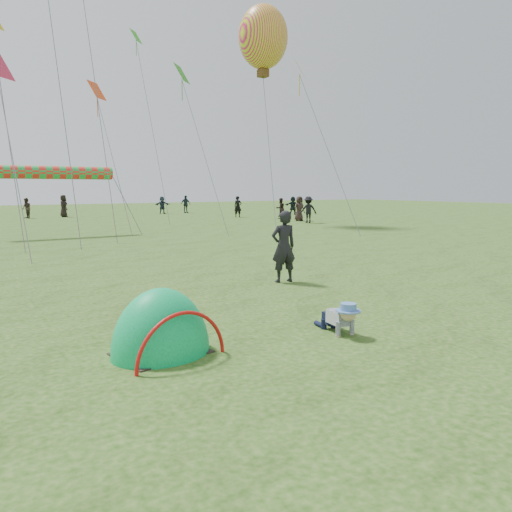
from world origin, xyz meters
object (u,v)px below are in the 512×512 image
crawling_toddler (341,317)px  balloon_kite (263,41)px  standing_adult (284,247)px  popup_tent (161,353)px

crawling_toddler → balloon_kite: 28.21m
standing_adult → balloon_kite: bearing=-113.8°
popup_tent → balloon_kite: (16.33, 21.27, 11.76)m
crawling_toddler → popup_tent: (-2.84, 0.70, -0.28)m
balloon_kite → standing_adult: bearing=-123.0°
balloon_kite → popup_tent: bearing=-127.5°
crawling_toddler → standing_adult: size_ratio=0.41×
crawling_toddler → standing_adult: (1.93, 4.14, 0.62)m
standing_adult → balloon_kite: (11.56, 17.82, 10.85)m
popup_tent → balloon_kite: 29.28m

